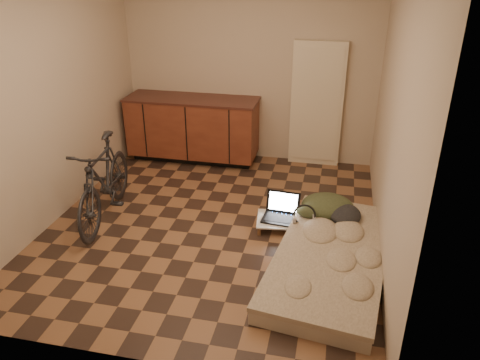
% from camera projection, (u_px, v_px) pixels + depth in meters
% --- Properties ---
extents(room_shell, '(3.50, 4.00, 2.60)m').
position_uv_depth(room_shell, '(210.00, 110.00, 4.63)').
color(room_shell, brown).
rests_on(room_shell, ground).
extents(cabinets, '(1.84, 0.62, 0.91)m').
position_uv_depth(cabinets, '(193.00, 128.00, 6.63)').
color(cabinets, black).
rests_on(cabinets, ground).
extents(appliance_panel, '(0.70, 0.10, 1.70)m').
position_uv_depth(appliance_panel, '(317.00, 105.00, 6.35)').
color(appliance_panel, beige).
rests_on(appliance_panel, ground).
extents(bicycle, '(0.67, 1.63, 1.02)m').
position_uv_depth(bicycle, '(103.00, 177.00, 5.08)').
color(bicycle, black).
rests_on(bicycle, ground).
extents(futon, '(1.25, 2.16, 0.18)m').
position_uv_depth(futon, '(331.00, 258.00, 4.44)').
color(futon, '#AC9E8A').
rests_on(futon, ground).
extents(clothing_pile, '(0.66, 0.57, 0.24)m').
position_uv_depth(clothing_pile, '(332.00, 202.00, 5.01)').
color(clothing_pile, '#323A22').
rests_on(clothing_pile, futon).
extents(headphones, '(0.28, 0.26, 0.17)m').
position_uv_depth(headphones, '(305.00, 214.00, 4.84)').
color(headphones, black).
rests_on(headphones, futon).
extents(lap_desk, '(0.68, 0.49, 0.11)m').
position_uv_depth(lap_desk, '(287.00, 220.00, 5.07)').
color(lap_desk, brown).
rests_on(lap_desk, ground).
extents(laptop, '(0.39, 0.36, 0.25)m').
position_uv_depth(laptop, '(281.00, 213.00, 5.08)').
color(laptop, black).
rests_on(laptop, lap_desk).
extents(mouse, '(0.10, 0.13, 0.04)m').
position_uv_depth(mouse, '(307.00, 222.00, 4.98)').
color(mouse, white).
rests_on(mouse, lap_desk).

